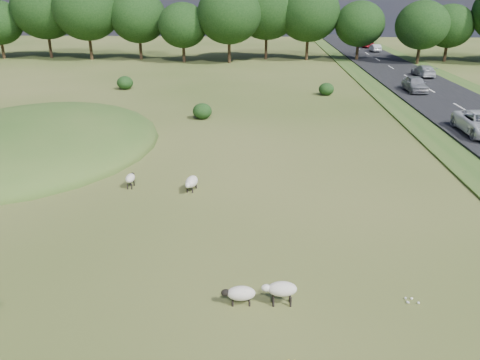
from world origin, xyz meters
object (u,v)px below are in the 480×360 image
car_1 (375,48)px  car_5 (367,43)px  sheep_3 (191,182)px  car_6 (415,84)px  sheep_4 (130,178)px  car_2 (424,71)px  sheep_1 (240,293)px  sheep_5 (281,289)px

car_1 → car_5: 7.35m
sheep_3 → car_6: 31.96m
sheep_4 → car_2: (25.58, 35.25, 0.41)m
sheep_3 → car_2: size_ratio=0.29×
sheep_1 → car_5: (19.47, 78.39, 0.61)m
sheep_3 → sheep_4: bearing=-86.0°
sheep_5 → car_6: car_6 is taller
sheep_1 → car_2: size_ratio=0.25×
sheep_5 → sheep_3: bearing=-67.5°
sheep_3 → sheep_5: bearing=33.9°
car_5 → sheep_3: bearing=72.1°
sheep_1 → car_6: size_ratio=0.25×
sheep_4 → car_1: 66.66m
sheep_4 → car_1: bearing=-22.4°
car_5 → car_6: (-3.80, -43.21, -0.01)m
sheep_4 → car_6: 33.69m
sheep_1 → sheep_3: size_ratio=0.84×
sheep_3 → car_5: car_5 is taller
sheep_1 → sheep_3: (-2.93, 9.21, 0.07)m
sheep_1 → car_1: car_1 is taller
sheep_5 → car_2: (18.18, 44.69, 0.34)m
sheep_1 → sheep_4: sheep_4 is taller
sheep_1 → car_6: 38.52m
sheep_5 → car_6: size_ratio=0.26×
sheep_3 → car_1: car_1 is taller
sheep_1 → car_2: 48.80m
sheep_4 → sheep_5: (7.41, -9.44, 0.07)m
sheep_3 → car_6: (18.60, 25.98, 0.53)m
car_2 → car_5: size_ratio=0.87×
sheep_1 → sheep_4: 11.29m
sheep_1 → sheep_4: (-6.11, 9.49, 0.10)m
sheep_3 → car_2: bearing=156.9°
car_1 → sheep_4: bearing=67.4°
sheep_1 → sheep_5: 1.31m
sheep_5 → car_6: (14.38, 35.13, 0.43)m
sheep_4 → sheep_5: size_ratio=0.87×
sheep_1 → sheep_4: size_ratio=1.13×
car_1 → car_5: car_5 is taller
car_2 → car_5: car_5 is taller
sheep_1 → car_6: (15.67, 35.18, 0.60)m
sheep_1 → car_2: bearing=-117.8°
car_6 → sheep_5: bearing=-112.3°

